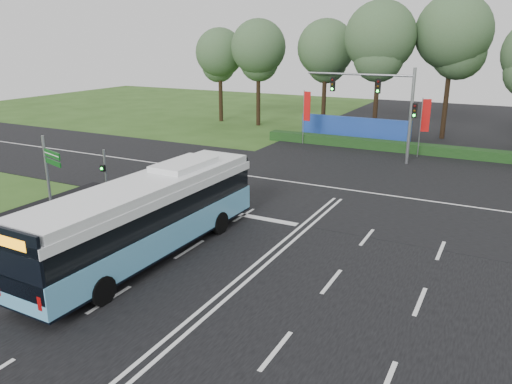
% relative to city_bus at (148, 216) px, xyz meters
% --- Properties ---
extents(ground, '(120.00, 120.00, 0.00)m').
position_rel_city_bus_xyz_m(ground, '(4.43, 1.28, -1.83)').
color(ground, '#2E4E1A').
rests_on(ground, ground).
extents(road_main, '(20.00, 120.00, 0.04)m').
position_rel_city_bus_xyz_m(road_main, '(4.43, 1.28, -1.81)').
color(road_main, black).
rests_on(road_main, ground).
extents(road_cross, '(120.00, 14.00, 0.05)m').
position_rel_city_bus_xyz_m(road_cross, '(4.43, 13.28, -1.81)').
color(road_cross, black).
rests_on(road_cross, ground).
extents(kerb_strip, '(0.25, 18.00, 0.12)m').
position_rel_city_bus_xyz_m(kerb_strip, '(-5.67, -1.72, -1.77)').
color(kerb_strip, gray).
rests_on(kerb_strip, ground).
extents(city_bus, '(2.97, 12.72, 3.63)m').
position_rel_city_bus_xyz_m(city_bus, '(0.00, 0.00, 0.00)').
color(city_bus, '#5CAAD5').
rests_on(city_bus, ground).
extents(pedestrian_signal, '(0.26, 0.41, 3.18)m').
position_rel_city_bus_xyz_m(pedestrian_signal, '(-6.51, 4.32, -0.09)').
color(pedestrian_signal, gray).
rests_on(pedestrian_signal, ground).
extents(street_sign, '(1.68, 0.60, 4.49)m').
position_rel_city_bus_xyz_m(street_sign, '(-6.64, 0.81, 0.96)').
color(street_sign, gray).
rests_on(street_sign, ground).
extents(banner_flag_left, '(0.69, 0.17, 4.70)m').
position_rel_city_bus_xyz_m(banner_flag_left, '(-3.00, 25.03, 1.23)').
color(banner_flag_left, gray).
rests_on(banner_flag_left, ground).
extents(banner_flag_mid, '(0.65, 0.29, 4.66)m').
position_rel_city_bus_xyz_m(banner_flag_mid, '(6.98, 24.41, 1.20)').
color(banner_flag_mid, gray).
rests_on(banner_flag_mid, ground).
extents(traffic_light_gantry, '(8.41, 0.28, 7.00)m').
position_rel_city_bus_xyz_m(traffic_light_gantry, '(4.64, 21.78, 2.83)').
color(traffic_light_gantry, gray).
rests_on(traffic_light_gantry, ground).
extents(hedge, '(22.00, 1.20, 0.80)m').
position_rel_city_bus_xyz_m(hedge, '(4.43, 25.78, -1.43)').
color(hedge, '#153513').
rests_on(hedge, ground).
extents(blue_hoarding, '(10.00, 0.30, 2.20)m').
position_rel_city_bus_xyz_m(blue_hoarding, '(0.43, 28.28, -0.73)').
color(blue_hoarding, '#1D3F9E').
rests_on(blue_hoarding, ground).
extents(eucalyptus_row, '(47.81, 9.08, 12.82)m').
position_rel_city_bus_xyz_m(eucalyptus_row, '(6.79, 32.03, 6.86)').
color(eucalyptus_row, black).
rests_on(eucalyptus_row, ground).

